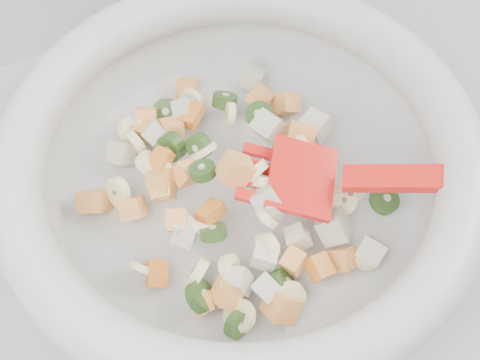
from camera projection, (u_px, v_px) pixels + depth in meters
name	position (u px, v px, depth m)	size (l,w,h in m)	color
mixing_bowl	(240.00, 172.00, 0.57)	(0.46, 0.41, 0.13)	silver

